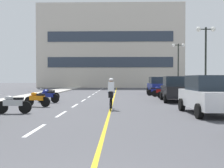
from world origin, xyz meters
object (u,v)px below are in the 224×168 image
Objects in this scene: motorcycle_4 at (37,99)px; motorcycle_5 at (48,96)px; motorcycle_7 at (168,93)px; motorcycle_8 at (161,92)px; motorcycle_9 at (155,91)px; cyclist_rider at (111,93)px; motorcycle_3 at (13,104)px; street_lamp_far at (178,57)px; parked_car_near at (208,95)px; motorcycle_6 at (48,94)px; parked_car_far at (157,85)px; parked_car_mid at (175,89)px; street_lamp_mid at (206,47)px.

motorcycle_5 is (-0.06, 2.69, 0.00)m from motorcycle_4.
motorcycle_4 is 11.05m from motorcycle_7.
motorcycle_8 and motorcycle_9 have the same top height.
cyclist_rider is (-4.24, -10.14, 0.41)m from motorcycle_8.
motorcycle_4 is at bearing 86.53° from motorcycle_3.
motorcycle_7 is at bearing -82.76° from motorcycle_9.
cyclist_rider is at bearing 21.65° from motorcycle_3.
street_lamp_far is at bearing 47.38° from motorcycle_5.
motorcycle_4 and motorcycle_7 have the same top height.
parked_car_near is at bearing -22.04° from cyclist_rider.
motorcycle_6 is 1.00× the size of motorcycle_8.
parked_car_far is at bearing -141.97° from street_lamp_far.
motorcycle_4 is 0.98× the size of motorcycle_6.
parked_car_near is 9.82m from motorcycle_7.
street_lamp_far is 3.30× the size of motorcycle_4.
parked_car_mid is at bearing 23.80° from motorcycle_4.
street_lamp_mid reaches higher than motorcycle_3.
motorcycle_6 is at bearing 140.57° from parked_car_near.
motorcycle_3 is 14.88m from motorcycle_8.
parked_car_far is 15.96m from motorcycle_4.
parked_car_far is at bearing 72.88° from cyclist_rider.
cyclist_rider is (4.95, -5.98, 0.41)m from motorcycle_6.
parked_car_near is 12.00m from motorcycle_8.
motorcycle_8 is at bearing -113.94° from street_lamp_far.
motorcycle_3 is at bearing -142.09° from parked_car_mid.
parked_car_near is 2.57× the size of motorcycle_5.
motorcycle_4 is (0.19, 3.16, 0.00)m from motorcycle_3.
motorcycle_5 is 0.98× the size of motorcycle_9.
street_lamp_far is 1.28× the size of parked_car_mid.
motorcycle_7 is at bearing 60.96° from cyclist_rider.
motorcycle_7 is 0.96× the size of cyclist_rider.
motorcycle_7 is 2.18m from motorcycle_8.
parked_car_mid is (-2.46, -0.94, -3.15)m from street_lamp_mid.
motorcycle_5 is at bearing -172.11° from parked_car_mid.
parked_car_far is (-2.63, -2.06, -3.18)m from street_lamp_far.
parked_car_far is 15.25m from cyclist_rider.
parked_car_near is at bearing -89.53° from parked_car_mid.
motorcycle_8 is at bearing 45.48° from motorcycle_4.
motorcycle_3 is at bearing -158.35° from cyclist_rider.
motorcycle_4 is at bearing 160.49° from parked_car_near.
street_lamp_far reaches higher than parked_car_mid.
cyclist_rider is (-3.93, -11.83, 0.41)m from motorcycle_9.
parked_car_mid reaches higher than motorcycle_5.
motorcycle_3 is 1.00× the size of motorcycle_6.
motorcycle_8 is (8.85, 11.97, 0.00)m from motorcycle_3.
street_lamp_mid is 12.45m from motorcycle_6.
street_lamp_far is 12.08m from parked_car_mid.
motorcycle_4 is 0.94× the size of cyclist_rider.
motorcycle_9 is (-0.56, -2.75, -0.44)m from parked_car_far.
motorcycle_4 is 12.34m from motorcycle_8.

